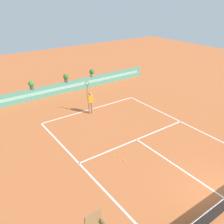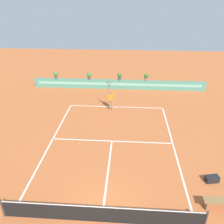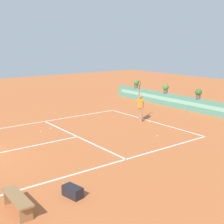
{
  "view_description": "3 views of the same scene",
  "coord_description": "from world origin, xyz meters",
  "px_view_note": "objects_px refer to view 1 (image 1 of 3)",
  "views": [
    {
      "loc": [
        -8.82,
        -3.25,
        8.24
      ],
      "look_at": [
        -0.16,
        8.85,
        1.0
      ],
      "focal_mm": 39.03,
      "sensor_mm": 36.0,
      "label": 1
    },
    {
      "loc": [
        0.95,
        -7.04,
        8.98
      ],
      "look_at": [
        -0.16,
        8.85,
        1.0
      ],
      "focal_mm": 37.7,
      "sensor_mm": 36.0,
      "label": 2
    },
    {
      "loc": [
        13.77,
        -1.61,
        4.94
      ],
      "look_at": [
        -0.16,
        8.85,
        1.0
      ],
      "focal_mm": 49.32,
      "sensor_mm": 36.0,
      "label": 3
    }
  ],
  "objects_px": {
    "tennis_ball_near_baseline": "(114,155)",
    "tennis_ball_by_sideline": "(124,160)",
    "potted_plant_right": "(92,72)",
    "tennis_player": "(90,101)",
    "tennis_ball_mid_court": "(133,110)",
    "potted_plant_left": "(31,84)",
    "potted_plant_centre": "(66,78)"
  },
  "relations": [
    {
      "from": "tennis_ball_mid_court",
      "to": "potted_plant_right",
      "type": "bearing_deg",
      "value": 87.55
    },
    {
      "from": "tennis_ball_near_baseline",
      "to": "tennis_ball_by_sideline",
      "type": "height_order",
      "value": "same"
    },
    {
      "from": "tennis_ball_by_sideline",
      "to": "tennis_player",
      "type": "bearing_deg",
      "value": 75.77
    },
    {
      "from": "tennis_ball_mid_court",
      "to": "potted_plant_right",
      "type": "height_order",
      "value": "potted_plant_right"
    },
    {
      "from": "tennis_ball_near_baseline",
      "to": "tennis_ball_by_sideline",
      "type": "bearing_deg",
      "value": -74.78
    },
    {
      "from": "tennis_ball_near_baseline",
      "to": "tennis_ball_mid_court",
      "type": "relative_size",
      "value": 1.0
    },
    {
      "from": "tennis_player",
      "to": "tennis_ball_by_sideline",
      "type": "height_order",
      "value": "tennis_player"
    },
    {
      "from": "tennis_ball_by_sideline",
      "to": "potted_plant_centre",
      "type": "bearing_deg",
      "value": 79.56
    },
    {
      "from": "tennis_ball_by_sideline",
      "to": "potted_plant_left",
      "type": "height_order",
      "value": "potted_plant_left"
    },
    {
      "from": "tennis_ball_near_baseline",
      "to": "potted_plant_right",
      "type": "distance_m",
      "value": 11.72
    },
    {
      "from": "tennis_ball_near_baseline",
      "to": "tennis_ball_by_sideline",
      "type": "xyz_separation_m",
      "value": [
        0.2,
        -0.72,
        0.0
      ]
    },
    {
      "from": "tennis_player",
      "to": "tennis_ball_near_baseline",
      "type": "bearing_deg",
      "value": -107.92
    },
    {
      "from": "potted_plant_centre",
      "to": "potted_plant_left",
      "type": "xyz_separation_m",
      "value": [
        -3.18,
        0.0,
        0.0
      ]
    },
    {
      "from": "tennis_ball_by_sideline",
      "to": "potted_plant_right",
      "type": "height_order",
      "value": "potted_plant_right"
    },
    {
      "from": "potted_plant_centre",
      "to": "tennis_ball_mid_court",
      "type": "bearing_deg",
      "value": -69.33
    },
    {
      "from": "tennis_ball_by_sideline",
      "to": "potted_plant_left",
      "type": "xyz_separation_m",
      "value": [
        -1.11,
        11.22,
        1.38
      ]
    },
    {
      "from": "tennis_ball_near_baseline",
      "to": "potted_plant_centre",
      "type": "bearing_deg",
      "value": 77.85
    },
    {
      "from": "tennis_ball_by_sideline",
      "to": "potted_plant_left",
      "type": "relative_size",
      "value": 0.09
    },
    {
      "from": "tennis_player",
      "to": "potted_plant_centre",
      "type": "height_order",
      "value": "tennis_player"
    },
    {
      "from": "tennis_ball_near_baseline",
      "to": "potted_plant_centre",
      "type": "distance_m",
      "value": 10.83
    },
    {
      "from": "tennis_ball_mid_court",
      "to": "potted_plant_centre",
      "type": "height_order",
      "value": "potted_plant_centre"
    },
    {
      "from": "potted_plant_right",
      "to": "potted_plant_centre",
      "type": "bearing_deg",
      "value": 180.0
    },
    {
      "from": "tennis_ball_near_baseline",
      "to": "potted_plant_left",
      "type": "height_order",
      "value": "potted_plant_left"
    },
    {
      "from": "potted_plant_right",
      "to": "tennis_player",
      "type": "bearing_deg",
      "value": -122.63
    },
    {
      "from": "tennis_ball_mid_court",
      "to": "potted_plant_centre",
      "type": "bearing_deg",
      "value": 110.67
    },
    {
      "from": "tennis_ball_by_sideline",
      "to": "tennis_ball_near_baseline",
      "type": "bearing_deg",
      "value": 105.22
    },
    {
      "from": "tennis_ball_mid_court",
      "to": "tennis_ball_by_sideline",
      "type": "distance_m",
      "value": 6.51
    },
    {
      "from": "tennis_ball_near_baseline",
      "to": "potted_plant_right",
      "type": "relative_size",
      "value": 0.09
    },
    {
      "from": "tennis_ball_mid_court",
      "to": "potted_plant_left",
      "type": "distance_m",
      "value": 8.75
    },
    {
      "from": "potted_plant_right",
      "to": "tennis_ball_near_baseline",
      "type": "bearing_deg",
      "value": -115.5
    },
    {
      "from": "tennis_player",
      "to": "tennis_ball_mid_court",
      "type": "xyz_separation_m",
      "value": [
        2.98,
        -1.45,
        -1.02
      ]
    },
    {
      "from": "tennis_player",
      "to": "potted_plant_right",
      "type": "bearing_deg",
      "value": 57.37
    }
  ]
}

